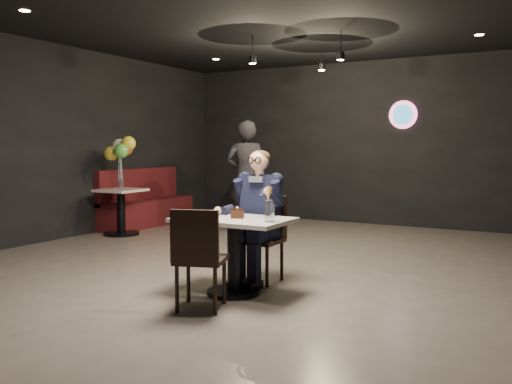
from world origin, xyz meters
The scene contains 17 objects.
floor centered at (0.00, 0.00, 0.00)m, with size 9.00×9.00×0.00m, color #6F675C.
wall_sign centered at (0.80, 4.47, 2.00)m, with size 0.50×0.06×0.50m, color pink, non-canonical shape.
pendant_lights centered at (0.00, 2.00, 2.88)m, with size 1.40×1.20×0.36m, color black.
main_table centered at (0.50, -0.83, 0.38)m, with size 1.10×0.70×0.75m, color silver.
chair_far centered at (0.50, -0.28, 0.46)m, with size 0.42×0.46×0.92m, color black.
chair_near centered at (0.50, -1.38, 0.46)m, with size 0.42×0.46×0.92m, color black.
seated_man centered at (0.50, -0.28, 0.72)m, with size 0.60×0.80×1.44m, color black.
dessert_plate centered at (0.55, -0.90, 0.76)m, with size 0.22×0.22×0.01m, color white.
cake_slice centered at (0.58, -0.90, 0.80)m, with size 0.12×0.09×0.08m, color black.
mint_leaf centered at (0.56, -0.92, 0.84)m, with size 0.07×0.04×0.01m, color #297F37.
sundae_glass centered at (0.93, -0.90, 0.85)m, with size 0.09×0.09×0.20m, color silver.
wafer_cone centered at (0.91, -0.89, 1.00)m, with size 0.07×0.07×0.14m, color #DDB45A.
booth_bench centered at (-3.25, 2.30, 0.52)m, with size 0.52×2.07×1.04m, color #480F14.
side_table centered at (-2.95, 1.30, 0.41)m, with size 0.66×0.66×0.82m, color silver.
balloon_vase centered at (-2.95, 1.30, 0.83)m, with size 0.11×0.11×0.16m, color silver.
balloon_bunch centered at (-2.95, 1.30, 1.25)m, with size 0.43×0.43×0.70m, color yellow.
passerby centered at (-1.36, 2.61, 0.94)m, with size 0.68×0.45×1.87m, color black.
Camera 1 is at (3.22, -5.28, 1.45)m, focal length 38.00 mm.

